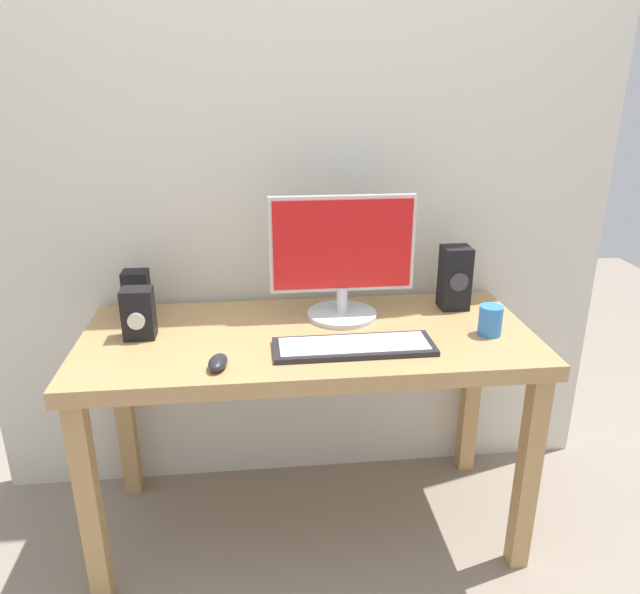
# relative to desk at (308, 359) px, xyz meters

# --- Properties ---
(ground_plane) EXTENTS (6.00, 6.00, 0.00)m
(ground_plane) POSITION_rel_desk_xyz_m (0.00, 0.00, -0.65)
(ground_plane) COLOR gray
(wall_back) EXTENTS (2.28, 0.04, 3.00)m
(wall_back) POSITION_rel_desk_xyz_m (0.00, 0.35, 0.85)
(wall_back) COLOR silver
(wall_back) RESTS_ON ground_plane
(desk) EXTENTS (1.42, 0.62, 0.74)m
(desk) POSITION_rel_desk_xyz_m (0.00, 0.00, 0.00)
(desk) COLOR tan
(desk) RESTS_ON ground_plane
(monitor) EXTENTS (0.48, 0.23, 0.41)m
(monitor) POSITION_rel_desk_xyz_m (0.13, 0.13, 0.30)
(monitor) COLOR silver
(monitor) RESTS_ON desk
(keyboard_primary) EXTENTS (0.48, 0.16, 0.02)m
(keyboard_primary) POSITION_rel_desk_xyz_m (0.12, -0.13, 0.10)
(keyboard_primary) COLOR #232328
(keyboard_primary) RESTS_ON desk
(mouse) EXTENTS (0.07, 0.10, 0.03)m
(mouse) POSITION_rel_desk_xyz_m (-0.27, -0.21, 0.11)
(mouse) COLOR #232328
(mouse) RESTS_ON desk
(speaker_right) EXTENTS (0.10, 0.10, 0.22)m
(speaker_right) POSITION_rel_desk_xyz_m (0.52, 0.17, 0.20)
(speaker_right) COLOR black
(speaker_right) RESTS_ON desk
(speaker_left) EXTENTS (0.08, 0.08, 0.16)m
(speaker_left) POSITION_rel_desk_xyz_m (-0.56, 0.21, 0.17)
(speaker_left) COLOR black
(speaker_left) RESTS_ON desk
(audio_controller) EXTENTS (0.09, 0.09, 0.16)m
(audio_controller) POSITION_rel_desk_xyz_m (-0.52, 0.02, 0.17)
(audio_controller) COLOR black
(audio_controller) RESTS_ON desk
(coffee_mug) EXTENTS (0.07, 0.07, 0.10)m
(coffee_mug) POSITION_rel_desk_xyz_m (0.56, -0.07, 0.14)
(coffee_mug) COLOR #337FD8
(coffee_mug) RESTS_ON desk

